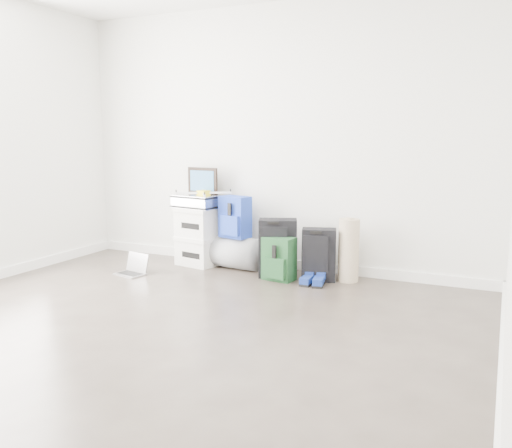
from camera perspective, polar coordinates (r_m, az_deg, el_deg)
The scene contains 14 objects.
ground at distance 3.74m, azimuth -13.61°, elevation -12.66°, with size 5.00×5.00×0.00m, color #332A25.
room_envelope at distance 3.51m, azimuth -14.53°, elevation 14.55°, with size 4.52×5.02×2.71m.
boxes_stack at distance 5.87m, azimuth -6.05°, elevation -1.27°, with size 0.49×0.43×0.63m.
briefcase at distance 5.81m, azimuth -6.11°, elevation 2.41°, with size 0.47×0.34×0.14m, color #B2B2B7.
painting at distance 5.87m, azimuth -5.65°, elevation 4.55°, with size 0.38×0.07×0.29m.
drone at distance 5.74m, azimuth -5.55°, elevation 3.28°, with size 0.51×0.51×0.05m.
duffel_bag at distance 5.71m, azimuth -2.10°, elevation -3.02°, with size 0.34×0.34×0.54m, color gray.
blue_backpack at distance 5.61m, azimuth -2.26°, elevation 0.66°, with size 0.34×0.28×0.43m.
large_suitcase at distance 5.35m, azimuth 2.26°, elevation -2.55°, with size 0.42×0.35×0.57m.
green_backpack at distance 5.23m, azimuth 2.40°, elevation -3.77°, with size 0.32×0.26×0.42m.
carry_on at distance 5.24m, azimuth 6.59°, elevation -3.24°, with size 0.36×0.29×0.51m.
shoes at distance 5.13m, azimuth 6.06°, elevation -5.95°, with size 0.22×0.26×0.08m.
rolled_rug at distance 5.24m, azimuth 9.72°, elevation -2.75°, with size 0.20×0.20×0.60m, color tan.
laptop at distance 5.63m, azimuth -12.80°, elevation -4.65°, with size 0.33×0.26×0.21m.
Camera 1 is at (2.20, -2.69, 1.38)m, focal length 38.00 mm.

